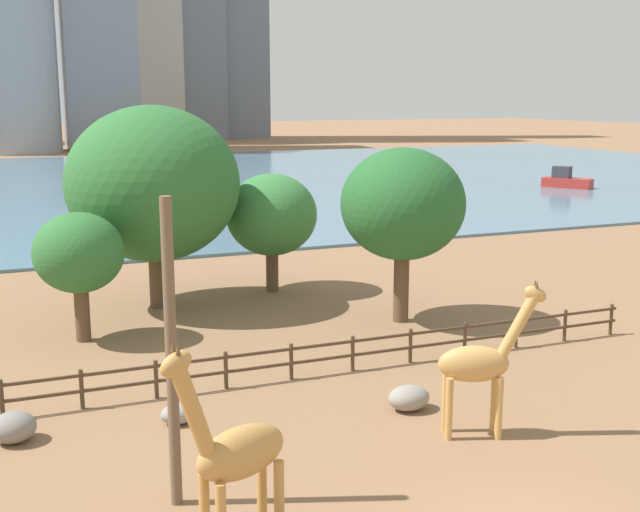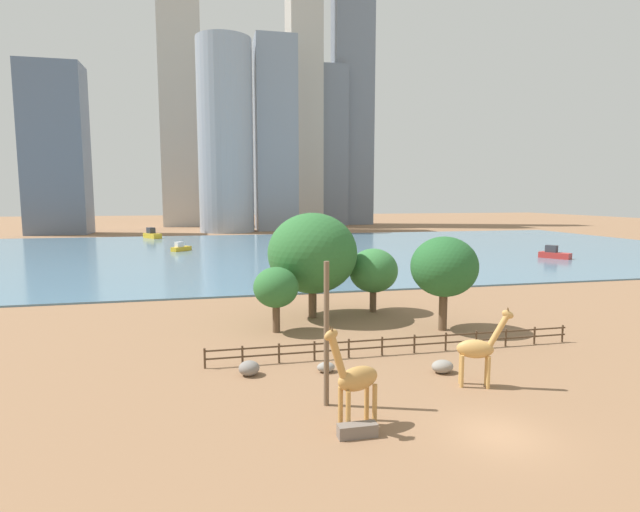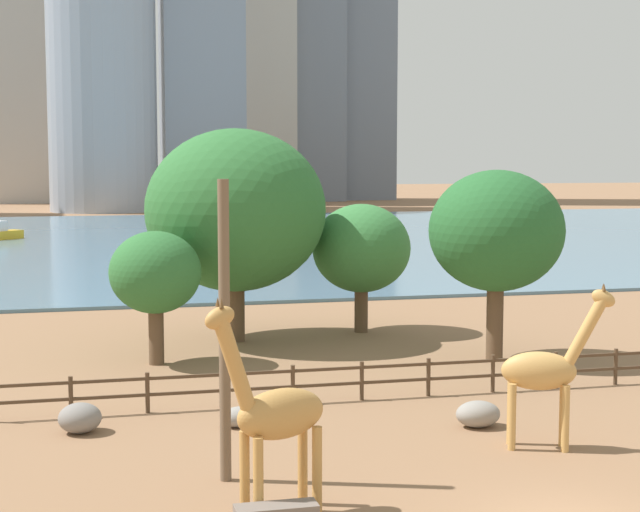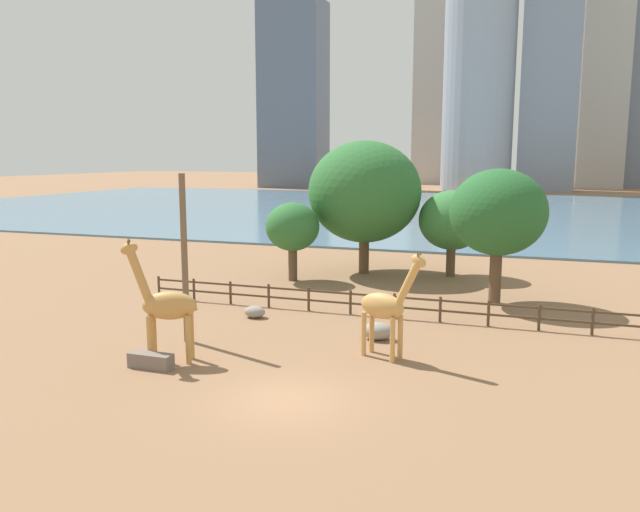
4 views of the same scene
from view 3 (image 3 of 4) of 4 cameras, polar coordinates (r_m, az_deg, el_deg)
The scene contains 17 objects.
ground_plane at distance 99.63m, azimuth -7.79°, elevation 1.00°, with size 400.00×400.00×0.00m, color #8C6647.
harbor_water at distance 96.65m, azimuth -7.60°, elevation 0.92°, with size 180.00×86.00×0.20m, color slate.
giraffe_tall at distance 27.90m, azimuth 12.98°, elevation -6.51°, with size 3.10×1.66×4.65m.
giraffe_companion at distance 22.12m, azimuth -2.66°, elevation -9.16°, with size 3.05×1.60×5.08m.
utility_pole at distance 24.32m, azimuth -5.58°, elevation -4.42°, with size 0.28×0.28×7.53m, color brown.
boulder_near_fence at distance 29.84m, azimuth -4.69°, elevation -9.31°, with size 1.11×0.82×0.61m, color gray.
boulder_by_pole at distance 30.09m, azimuth 9.18°, elevation -9.06°, with size 1.36×1.05×0.79m, color gray.
boulder_small at distance 29.93m, azimuth -13.80°, elevation -9.14°, with size 1.26×1.19×0.89m, color gray.
enclosure_fence at distance 33.22m, azimuth 4.48°, elevation -6.95°, with size 26.12×0.14×1.30m.
tree_left_large at distance 42.85m, azimuth -4.93°, elevation 2.66°, with size 7.88×7.88×9.34m.
tree_center_broad at distance 39.37m, azimuth 10.22°, elevation 1.41°, with size 5.35×5.35×7.59m.
tree_right_tall at distance 45.16m, azimuth 2.42°, elevation 0.43°, with size 4.54×4.54×5.96m.
tree_left_small at distance 38.54m, azimuth -9.56°, elevation -1.01°, with size 3.57×3.57×5.24m.
boat_sailboat at distance 100.39m, azimuth -18.04°, elevation 1.28°, with size 3.91×4.00×1.81m.
skyline_tower_needle at distance 155.98m, azimuth -12.63°, elevation 13.04°, with size 16.42×16.42×56.77m, color #939EAD.
skyline_tower_glass at distance 162.04m, azimuth -6.95°, elevation 13.34°, with size 12.69×11.55×59.52m, color gray.
skyline_block_left at distance 191.11m, azimuth -0.74°, elevation 12.00°, with size 12.33×12.44×58.21m, color slate.
Camera 3 is at (-10.19, -18.78, 8.01)m, focal length 55.00 mm.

